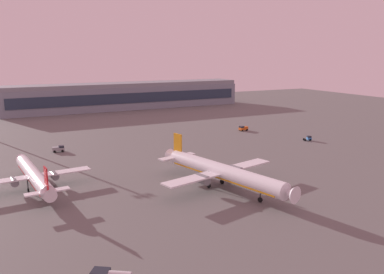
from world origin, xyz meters
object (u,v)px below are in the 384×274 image
at_px(airplane_far_stand, 34,175).
at_px(pushback_tug, 309,138).
at_px(baggage_tractor, 243,128).
at_px(cargo_loader, 59,149).
at_px(airplane_near_gate, 221,172).

distance_m(airplane_far_stand, pushback_tug, 105.43).
bearing_deg(baggage_tractor, airplane_far_stand, 107.29).
bearing_deg(airplane_far_stand, cargo_loader, 67.64).
xyz_separation_m(airplane_near_gate, cargo_loader, (-32.01, 59.45, -3.22)).
distance_m(airplane_near_gate, pushback_tug, 69.76).
relative_size(baggage_tractor, cargo_loader, 1.00).
bearing_deg(airplane_near_gate, cargo_loader, -75.05).
relative_size(airplane_near_gate, airplane_far_stand, 1.21).
bearing_deg(pushback_tug, baggage_tractor, -135.61).
relative_size(airplane_near_gate, baggage_tractor, 10.34).
xyz_separation_m(airplane_far_stand, baggage_tractor, (92.82, 41.73, -2.41)).
bearing_deg(airplane_near_gate, pushback_tug, -164.54).
bearing_deg(cargo_loader, pushback_tug, 80.69).
bearing_deg(airplane_far_stand, pushback_tug, 1.25).
xyz_separation_m(baggage_tractor, cargo_loader, (-81.22, -3.52, 0.00)).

